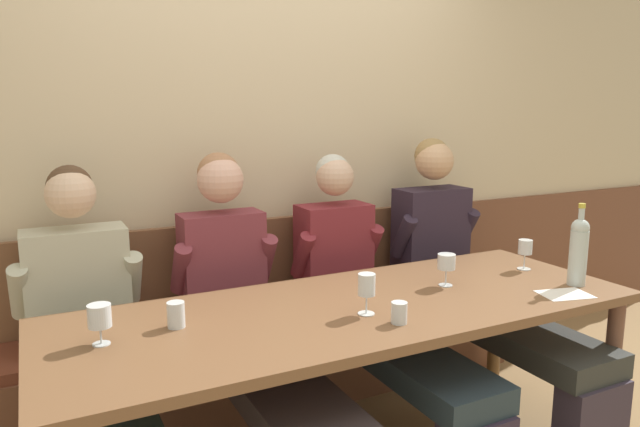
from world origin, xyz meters
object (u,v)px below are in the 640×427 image
Objects in this scene: wine_glass_right_end at (446,263)px; wine_glass_mid_left at (367,286)px; person_center_left_seat at (471,273)px; wine_glass_left_end at (100,318)px; dining_table at (353,322)px; person_right_seat at (249,314)px; water_tumbler_left at (176,315)px; wine_bottle_green_tall at (579,250)px; water_tumbler_right at (399,313)px; wall_bench at (283,346)px; person_center_right_seat at (370,298)px; person_left_seat at (89,347)px; wine_glass_center_front at (525,249)px.

wine_glass_mid_left is at bearing -163.51° from wine_glass_right_end.
wine_glass_left_end is (-1.89, -0.32, 0.18)m from person_center_left_seat.
person_right_seat reaches higher than dining_table.
person_center_left_seat reaches higher than water_tumbler_left.
person_center_left_seat is 0.64m from wine_bottle_green_tall.
wine_bottle_green_tall is at bearing 1.76° from water_tumbler_right.
person_right_seat reaches higher than wall_bench.
person_right_seat reaches higher than person_center_right_seat.
person_center_left_seat is 0.57m from wine_glass_right_end.
dining_table is at bearing -159.03° from person_center_left_seat.
person_right_seat reaches higher than wine_glass_mid_left.
dining_table is 29.89× the size of water_tumbler_right.
person_left_seat is (-0.98, 0.33, -0.05)m from dining_table.
wine_glass_left_end is (-0.95, 0.16, -0.02)m from wine_glass_mid_left.
water_tumbler_right is (0.06, -0.14, -0.07)m from wine_glass_mid_left.
wine_glass_right_end is at bearing 32.54° from water_tumbler_right.
wine_glass_left_end is (-1.99, 0.26, -0.07)m from wine_bottle_green_tall.
wine_glass_right_end is 0.54m from water_tumbler_right.
wall_bench is 33.60× the size of water_tumbler_right.
wine_glass_center_front reaches higher than water_tumbler_left.
wine_glass_left_end reaches higher than water_tumbler_right.
person_left_seat is at bearing 161.10° from dining_table.
dining_table is at bearing 101.37° from water_tumbler_right.
wine_bottle_green_tall reaches higher than water_tumbler_right.
water_tumbler_right is (0.05, -0.98, 0.50)m from wall_bench.
wine_glass_mid_left is at bearing 113.28° from water_tumbler_right.
wine_bottle_green_tall is at bearing -42.48° from wall_bench.
person_center_left_seat is at bearing 106.35° from wine_glass_center_front.
person_right_seat is at bearing -179.83° from person_center_right_seat.
wine_glass_center_front is (0.08, -0.29, 0.19)m from person_center_left_seat.
water_tumbler_left is at bearing -145.35° from person_right_seat.
person_right_seat is at bearing 25.21° from wine_glass_left_end.
wine_glass_mid_left is at bearing -9.28° from wine_glass_left_end.
person_center_left_seat is 1.08m from water_tumbler_right.
person_center_right_seat reaches higher than water_tumbler_left.
wine_glass_right_end is 1.53× the size of water_tumbler_left.
person_left_seat is 2.10m from wine_bottle_green_tall.
wine_bottle_green_tall is at bearing -22.47° from person_right_seat.
water_tumbler_left is 1.17× the size of water_tumbler_right.
wine_glass_left_end reaches higher than water_tumbler_left.
person_center_left_seat is at bearing 0.86° from person_right_seat.
wine_glass_mid_left is at bearing -90.55° from wall_bench.
wine_glass_left_end is at bearing 179.81° from wine_glass_right_end.
person_center_left_seat reaches higher than water_tumbler_right.
person_center_right_seat is at bearing -178.48° from person_center_left_seat.
person_center_right_seat is 8.86× the size of wine_glass_center_front.
wall_bench is at bearing 92.97° from water_tumbler_right.
water_tumbler_left is (0.26, 0.04, -0.05)m from wine_glass_left_end.
wine_glass_left_end is at bearing -86.23° from person_left_seat.
wall_bench is at bearing 158.62° from person_center_left_seat.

